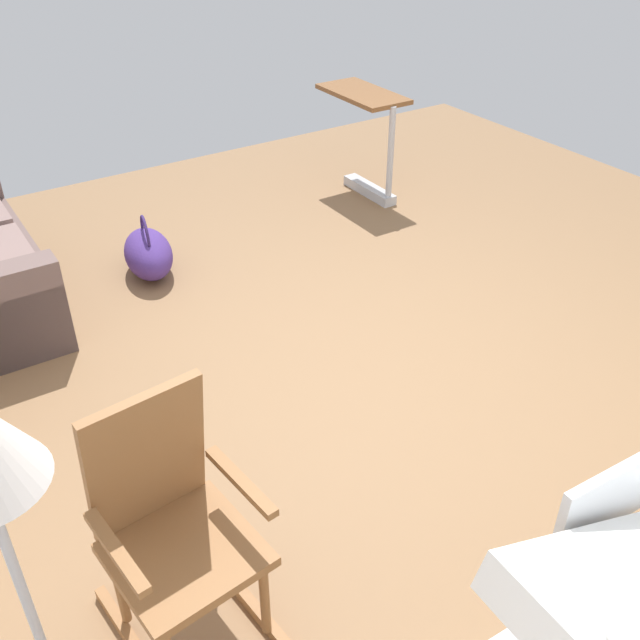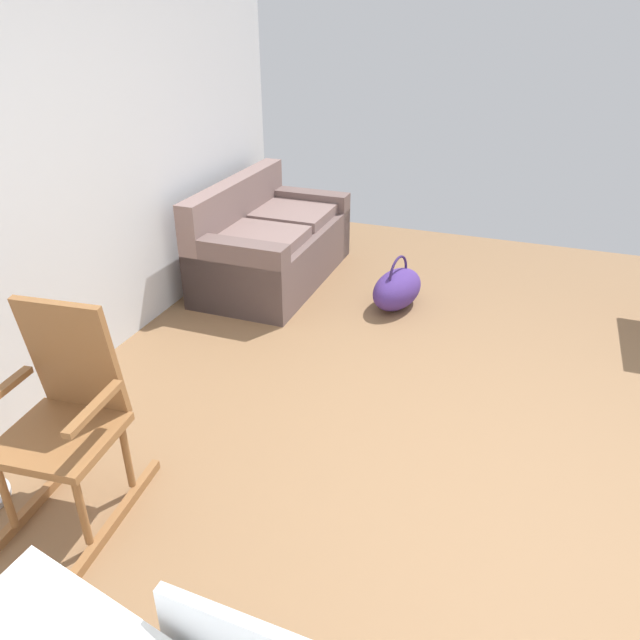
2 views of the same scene
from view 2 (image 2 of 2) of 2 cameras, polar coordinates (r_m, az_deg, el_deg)
ground_plane at (r=3.36m, az=13.24°, el=-13.22°), size 7.15×7.15×0.00m
back_wall at (r=3.79m, az=-26.06°, el=12.67°), size 5.92×0.10×2.70m
couch at (r=5.25m, az=-4.69°, el=7.02°), size 1.61×0.86×0.85m
rocking_chair at (r=2.99m, az=-22.75°, el=-8.52°), size 0.80×0.55×1.05m
duffel_bag at (r=4.82m, az=7.29°, el=2.95°), size 0.62×0.43×0.43m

